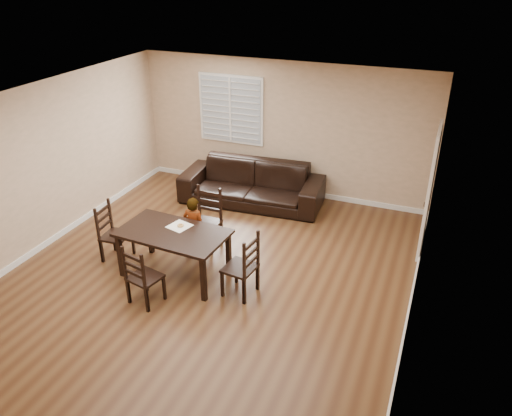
{
  "coord_description": "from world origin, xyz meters",
  "views": [
    {
      "loc": [
        3.06,
        -5.6,
        4.44
      ],
      "look_at": [
        0.55,
        0.71,
        1.0
      ],
      "focal_mm": 35.0,
      "sensor_mm": 36.0,
      "label": 1
    }
  ],
  "objects_px": {
    "dining_table": "(173,237)",
    "donut": "(180,225)",
    "chair_near": "(208,219)",
    "chair_far": "(139,280)",
    "chair_right": "(247,269)",
    "sofa": "(252,184)",
    "chair_left": "(109,233)",
    "child": "(194,228)"
  },
  "relations": [
    {
      "from": "dining_table",
      "to": "chair_far",
      "type": "bearing_deg",
      "value": -91.17
    },
    {
      "from": "dining_table",
      "to": "child",
      "type": "relative_size",
      "value": 1.57
    },
    {
      "from": "chair_near",
      "to": "child",
      "type": "height_order",
      "value": "child"
    },
    {
      "from": "chair_left",
      "to": "child",
      "type": "distance_m",
      "value": 1.38
    },
    {
      "from": "chair_far",
      "to": "chair_right",
      "type": "bearing_deg",
      "value": -137.26
    },
    {
      "from": "dining_table",
      "to": "sofa",
      "type": "distance_m",
      "value": 2.81
    },
    {
      "from": "chair_near",
      "to": "chair_right",
      "type": "relative_size",
      "value": 1.04
    },
    {
      "from": "chair_near",
      "to": "chair_far",
      "type": "xyz_separation_m",
      "value": [
        -0.13,
        -1.89,
        -0.05
      ]
    },
    {
      "from": "dining_table",
      "to": "donut",
      "type": "relative_size",
      "value": 17.01
    },
    {
      "from": "chair_far",
      "to": "chair_right",
      "type": "relative_size",
      "value": 0.93
    },
    {
      "from": "dining_table",
      "to": "donut",
      "type": "xyz_separation_m",
      "value": [
        0.03,
        0.18,
        0.11
      ]
    },
    {
      "from": "chair_near",
      "to": "sofa",
      "type": "xyz_separation_m",
      "value": [
        0.07,
        1.76,
        -0.07
      ]
    },
    {
      "from": "dining_table",
      "to": "chair_far",
      "type": "distance_m",
      "value": 0.89
    },
    {
      "from": "chair_near",
      "to": "chair_left",
      "type": "distance_m",
      "value": 1.62
    },
    {
      "from": "chair_right",
      "to": "sofa",
      "type": "relative_size",
      "value": 0.36
    },
    {
      "from": "donut",
      "to": "sofa",
      "type": "height_order",
      "value": "sofa"
    },
    {
      "from": "donut",
      "to": "sofa",
      "type": "xyz_separation_m",
      "value": [
        0.1,
        2.62,
        -0.38
      ]
    },
    {
      "from": "child",
      "to": "dining_table",
      "type": "bearing_deg",
      "value": 87.21
    },
    {
      "from": "sofa",
      "to": "chair_right",
      "type": "bearing_deg",
      "value": -73.1
    },
    {
      "from": "chair_left",
      "to": "chair_right",
      "type": "relative_size",
      "value": 0.96
    },
    {
      "from": "chair_near",
      "to": "sofa",
      "type": "distance_m",
      "value": 1.76
    },
    {
      "from": "chair_far",
      "to": "donut",
      "type": "distance_m",
      "value": 1.1
    },
    {
      "from": "dining_table",
      "to": "chair_left",
      "type": "relative_size",
      "value": 1.74
    },
    {
      "from": "child",
      "to": "donut",
      "type": "relative_size",
      "value": 10.81
    },
    {
      "from": "dining_table",
      "to": "chair_far",
      "type": "relative_size",
      "value": 1.79
    },
    {
      "from": "chair_far",
      "to": "sofa",
      "type": "bearing_deg",
      "value": -80.87
    },
    {
      "from": "dining_table",
      "to": "sofa",
      "type": "height_order",
      "value": "sofa"
    },
    {
      "from": "chair_left",
      "to": "chair_right",
      "type": "height_order",
      "value": "chair_right"
    },
    {
      "from": "chair_far",
      "to": "chair_left",
      "type": "height_order",
      "value": "chair_left"
    },
    {
      "from": "child",
      "to": "chair_right",
      "type": "bearing_deg",
      "value": 151.46
    },
    {
      "from": "dining_table",
      "to": "chair_far",
      "type": "height_order",
      "value": "chair_far"
    },
    {
      "from": "chair_left",
      "to": "donut",
      "type": "height_order",
      "value": "chair_left"
    },
    {
      "from": "chair_near",
      "to": "chair_far",
      "type": "relative_size",
      "value": 1.11
    },
    {
      "from": "dining_table",
      "to": "chair_far",
      "type": "xyz_separation_m",
      "value": [
        -0.07,
        -0.85,
        -0.25
      ]
    },
    {
      "from": "chair_near",
      "to": "child",
      "type": "bearing_deg",
      "value": -91.97
    },
    {
      "from": "chair_near",
      "to": "child",
      "type": "xyz_separation_m",
      "value": [
        -0.02,
        -0.45,
        0.06
      ]
    },
    {
      "from": "dining_table",
      "to": "child",
      "type": "bearing_deg",
      "value": 90.0
    },
    {
      "from": "chair_left",
      "to": "child",
      "type": "height_order",
      "value": "child"
    },
    {
      "from": "chair_near",
      "to": "chair_right",
      "type": "xyz_separation_m",
      "value": [
        1.18,
        -1.12,
        -0.02
      ]
    },
    {
      "from": "dining_table",
      "to": "chair_near",
      "type": "relative_size",
      "value": 1.61
    },
    {
      "from": "dining_table",
      "to": "chair_right",
      "type": "relative_size",
      "value": 1.67
    },
    {
      "from": "chair_near",
      "to": "chair_left",
      "type": "relative_size",
      "value": 1.08
    }
  ]
}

